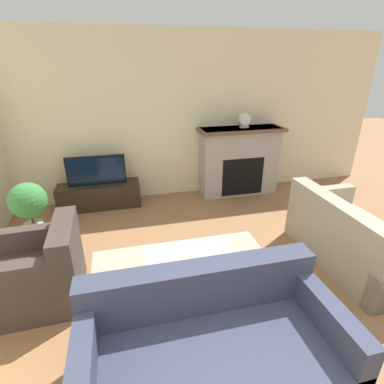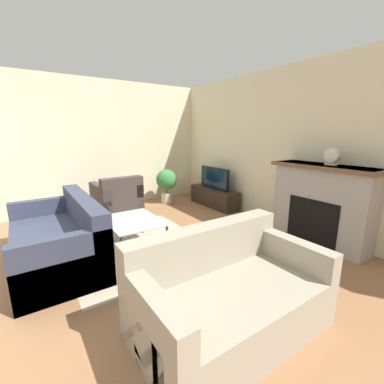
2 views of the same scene
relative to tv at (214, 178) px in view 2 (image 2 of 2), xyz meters
name	(u,v)px [view 2 (image 2 of 2)]	position (x,y,z in m)	size (l,w,h in m)	color
wall_back	(266,147)	(1.12, 0.30, 0.71)	(7.89, 0.06, 2.70)	beige
wall_left	(107,145)	(-1.36, -1.90, 0.71)	(0.06, 7.34, 2.70)	beige
area_rug	(136,246)	(1.00, -2.27, -0.63)	(2.12, 1.92, 0.00)	#B7A88E
fireplace	(322,203)	(2.42, 0.05, -0.02)	(1.47, 0.50, 1.18)	#9E9993
tv_stand	(214,197)	(0.00, 0.00, -0.44)	(1.29, 0.38, 0.40)	#2D2319
tv	(214,178)	(0.00, 0.00, 0.00)	(0.90, 0.06, 0.47)	black
couch_sectional	(60,241)	(0.90, -3.24, -0.35)	(1.83, 0.93, 0.82)	#33384C
couch_loveseat	(228,296)	(2.95, -2.24, -0.35)	(0.91, 1.58, 0.82)	#9E937F
armchair_by_window	(117,202)	(-0.50, -2.03, -0.34)	(0.91, 0.80, 0.82)	#3D332D
coffee_table	(133,222)	(1.00, -2.30, -0.27)	(0.92, 0.72, 0.41)	#333338
potted_plant	(166,182)	(-0.83, -0.75, -0.13)	(0.47, 0.47, 0.79)	beige
mantel_clock	(332,156)	(2.48, 0.05, 0.67)	(0.21, 0.07, 0.24)	beige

